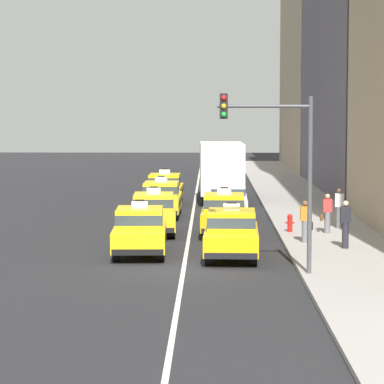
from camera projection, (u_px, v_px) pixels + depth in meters
The scene contains 17 objects.
ground_plane at pixel (184, 268), 30.63m from camera, with size 160.00×160.00×0.00m, color #232326.
lane_stripe_left_right at pixel (194, 205), 50.55m from camera, with size 0.14×80.00×0.01m, color silver.
sidewalk_curb at pixel (309, 214), 45.45m from camera, with size 4.00×90.00×0.15m, color #9E9993.
taxi_left_nearest at pixel (140, 230), 33.37m from camera, with size 1.97×4.62×1.96m.
taxi_left_second at pixel (154, 212), 38.99m from camera, with size 1.96×4.62×1.96m.
taxi_left_third at pixel (161, 198), 45.11m from camera, with size 1.85×4.57×1.96m.
taxi_left_fourth at pixel (165, 189), 50.57m from camera, with size 1.89×4.59×1.96m.
taxi_right_nearest at pixel (232, 233), 32.59m from camera, with size 1.95×4.61×1.96m.
taxi_right_second at pixel (224, 213), 38.73m from camera, with size 1.93×4.60×1.96m.
sedan_right_third at pixel (228, 200), 44.56m from camera, with size 1.84×4.33×1.58m.
box_truck_right_fourth at pixel (221, 169), 52.38m from camera, with size 2.41×7.00×3.27m.
pedestrian_near_crosswalk at pixel (339, 208), 39.59m from camera, with size 0.36×0.24×1.66m.
pedestrian_mid_block at pixel (305, 222), 35.38m from camera, with size 0.47×0.24×1.57m.
pedestrian_by_storefront at pixel (345, 224), 33.90m from camera, with size 0.36×0.24×1.71m.
pedestrian_trailing at pixel (327, 213), 38.03m from camera, with size 0.47×0.24×1.58m.
fire_hydrant at pixel (290, 222), 38.45m from camera, with size 0.36×0.22×0.73m.
traffic_light_pole at pixel (278, 152), 28.51m from camera, with size 2.87×0.33×5.58m.
Camera 1 is at (0.85, -30.28, 5.14)m, focal length 89.04 mm.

